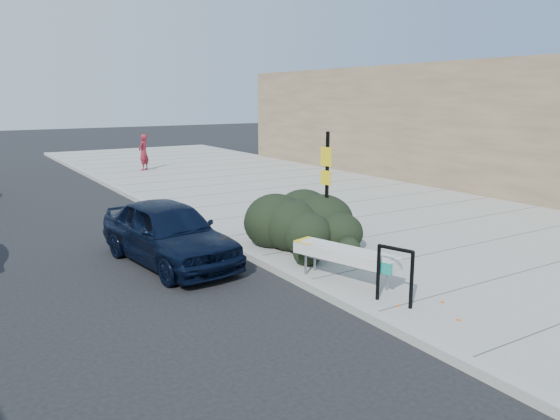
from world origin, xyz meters
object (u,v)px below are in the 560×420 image
at_px(bench, 345,255).
at_px(sedan_navy, 169,232).
at_px(sign_post, 327,183).
at_px(bike_rack, 395,270).
at_px(pedestrian, 144,152).

xyz_separation_m(bench, sedan_navy, (-2.36, 3.52, 0.04)).
bearing_deg(bench, sedan_navy, 107.75).
distance_m(bench, sign_post, 2.90).
xyz_separation_m(bike_rack, sedan_navy, (-2.36, 4.92, -0.05)).
bearing_deg(sedan_navy, bike_rack, -71.09).
distance_m(bike_rack, sign_post, 4.10).
height_order(sign_post, sedan_navy, sign_post).
relative_size(sedan_navy, pedestrian, 2.42).
bearing_deg(bench, bike_rack, -105.92).
bearing_deg(sign_post, bike_rack, -122.86).
relative_size(sign_post, pedestrian, 1.57).
height_order(sedan_navy, pedestrian, pedestrian).
xyz_separation_m(sign_post, sedan_navy, (-3.66, 1.16, -1.01)).
bearing_deg(sign_post, pedestrian, 73.37).
distance_m(bench, sedan_navy, 4.24).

